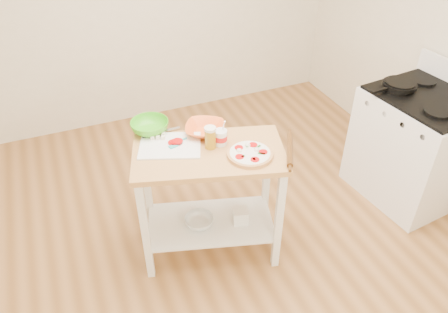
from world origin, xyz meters
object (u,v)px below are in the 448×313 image
knife (156,133)px  rolling_pin (290,150)px  beer_pint (210,137)px  cutting_board (170,145)px  orange_bowl (205,129)px  prep_island (210,182)px  skillet (399,85)px  shelf_bin (240,216)px  gas_stove (414,146)px  shelf_glass_bowl (199,221)px  pizza (250,153)px  spatula (177,143)px  green_bowl (150,126)px  yogurt_tub (221,137)px

knife → rolling_pin: (0.75, -0.53, 0.00)m
knife → beer_pint: (0.29, -0.28, 0.06)m
cutting_board → orange_bowl: orange_bowl is taller
prep_island → rolling_pin: 0.60m
skillet → shelf_bin: (-1.46, -0.24, -0.66)m
gas_stove → skillet: (-0.14, 0.19, 0.50)m
beer_pint → shelf_glass_bowl: bearing=-163.5°
shelf_glass_bowl → cutting_board: bearing=130.2°
knife → rolling_pin: bearing=-36.4°
pizza → spatula: pizza is taller
green_bowl → yogurt_tub: bearing=-39.9°
gas_stove → shelf_glass_bowl: 1.91m
green_bowl → beer_pint: 0.47m
green_bowl → beer_pint: bearing=-46.8°
cutting_board → shelf_glass_bowl: cutting_board is taller
beer_pint → green_bowl: bearing=133.2°
spatula → beer_pint: size_ratio=0.94×
prep_island → gas_stove: size_ratio=0.99×
knife → rolling_pin: rolling_pin is taller
knife → shelf_glass_bowl: (0.18, -0.31, -0.62)m
prep_island → pizza: (0.23, -0.14, 0.28)m
green_bowl → yogurt_tub: size_ratio=1.39×
prep_island → gas_stove: gas_stove is taller
spatula → yogurt_tub: (0.27, -0.10, 0.04)m
beer_pint → shelf_bin: (0.18, -0.11, -0.66)m
cutting_board → shelf_glass_bowl: (0.13, -0.15, -0.61)m
orange_bowl → beer_pint: (-0.03, -0.17, 0.04)m
spatula → orange_bowl: orange_bowl is taller
cutting_board → yogurt_tub: (0.32, -0.11, 0.05)m
cutting_board → orange_bowl: size_ratio=1.79×
yogurt_tub → rolling_pin: (0.38, -0.26, -0.03)m
skillet → rolling_pin: size_ratio=1.22×
gas_stove → orange_bowl: bearing=166.1°
gas_stove → beer_pint: 1.85m
shelf_bin → skillet: bearing=9.3°
rolling_pin → skillet: bearing=17.6°
gas_stove → pizza: gas_stove is taller
gas_stove → green_bowl: 2.19m
pizza → knife: (-0.49, 0.46, 0.00)m
yogurt_tub → shelf_glass_bowl: size_ratio=0.88×
knife → beer_pint: beer_pint is taller
prep_island → orange_bowl: bearing=75.6°
prep_island → cutting_board: size_ratio=2.30×
prep_island → beer_pint: beer_pint is taller
orange_bowl → prep_island: bearing=-104.4°
gas_stove → skillet: 0.56m
gas_stove → green_bowl: gas_stove is taller
cutting_board → beer_pint: 0.28m
skillet → green_bowl: bearing=169.2°
green_bowl → pizza: bearing=-45.2°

